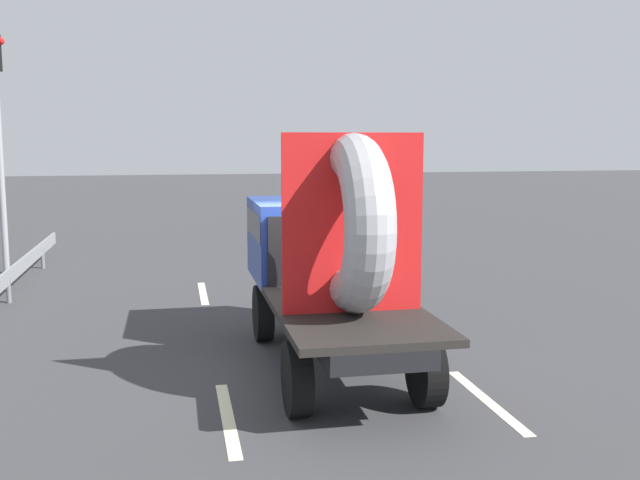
% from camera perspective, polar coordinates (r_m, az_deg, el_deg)
% --- Properties ---
extents(ground_plane, '(120.00, 120.00, 0.00)m').
position_cam_1_polar(ground_plane, '(11.71, 0.49, -9.34)').
color(ground_plane, '#38383A').
extents(flatbed_truck, '(2.02, 5.68, 3.55)m').
position_cam_1_polar(flatbed_truck, '(11.46, 0.46, -0.89)').
color(flatbed_truck, black).
rests_on(flatbed_truck, ground_plane).
extents(distant_sedan, '(1.75, 4.08, 1.33)m').
position_cam_1_polar(distant_sedan, '(29.19, 0.12, 2.52)').
color(distant_sedan, black).
rests_on(distant_sedan, ground_plane).
extents(lane_dash_left_near, '(0.16, 2.51, 0.01)m').
position_cam_1_polar(lane_dash_left_near, '(9.53, -7.18, -13.52)').
color(lane_dash_left_near, beige).
rests_on(lane_dash_left_near, ground_plane).
extents(lane_dash_left_far, '(0.16, 2.42, 0.01)m').
position_cam_1_polar(lane_dash_left_far, '(16.81, -9.07, -4.08)').
color(lane_dash_left_far, beige).
rests_on(lane_dash_left_far, ground_plane).
extents(lane_dash_right_near, '(0.16, 2.46, 0.01)m').
position_cam_1_polar(lane_dash_right_near, '(10.27, 12.83, -12.04)').
color(lane_dash_right_near, beige).
rests_on(lane_dash_right_near, ground_plane).
extents(lane_dash_right_far, '(0.16, 2.85, 0.01)m').
position_cam_1_polar(lane_dash_right_far, '(17.71, 2.08, -3.37)').
color(lane_dash_right_far, beige).
rests_on(lane_dash_right_far, ground_plane).
extents(oncoming_car, '(1.75, 4.08, 1.33)m').
position_cam_1_polar(oncoming_car, '(30.41, -0.31, 2.74)').
color(oncoming_car, black).
rests_on(oncoming_car, ground_plane).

